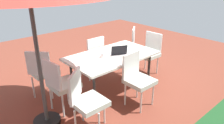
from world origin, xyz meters
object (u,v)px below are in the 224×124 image
chair_north (137,77)px  chair_east (61,83)px  dining_table (112,57)px  chair_northeast (86,99)px  chair_west (149,51)px  laptop (118,52)px  chair_south (92,55)px  cup (103,55)px  chair_southeast (43,70)px  chair_southwest (127,44)px

chair_north → chair_east: 1.34m
dining_table → chair_northeast: chair_northeast is taller
chair_north → chair_west: (-1.20, -0.71, 0.00)m
chair_northeast → laptop: 1.37m
chair_north → laptop: 0.69m
chair_south → cup: chair_south is taller
chair_southeast → chair_east: bearing=136.8°
chair_north → chair_east: bearing=142.7°
chair_southeast → chair_west: bearing=-150.5°
chair_east → chair_west: bearing=-96.4°
chair_northeast → chair_south: same height
chair_south → chair_southeast: bearing=0.8°
chair_southeast → laptop: laptop is taller
chair_north → chair_southeast: same height
chair_north → chair_northeast: same height
chair_northeast → chair_southwest: bearing=-6.9°
chair_south → chair_southwest: bearing=-179.9°
chair_southwest → chair_south: (1.14, 0.00, 0.00)m
dining_table → chair_northeast: 1.31m
chair_northeast → chair_east: (0.03, -0.69, 0.00)m
chair_east → cup: 0.97m
chair_north → chair_south: size_ratio=1.00×
chair_east → laptop: (-1.24, 0.10, 0.27)m
dining_table → chair_west: chair_west is taller
chair_east → cup: chair_east is taller
chair_southeast → chair_northeast: 1.37m
chair_north → cup: (0.19, -0.72, 0.27)m
chair_northeast → cup: chair_northeast is taller
chair_southwest → chair_south: 1.14m
chair_west → chair_south: size_ratio=1.00×
dining_table → chair_northeast: bearing=30.7°
chair_south → cup: size_ratio=10.55×
chair_north → chair_east: (1.12, -0.72, 0.00)m
dining_table → cup: cup is taller
chair_southwest → chair_east: (2.33, 0.71, 0.00)m
dining_table → chair_northeast: size_ratio=1.80×
chair_southwest → cup: bearing=-12.0°
chair_north → chair_southeast: 1.81m
chair_north → chair_south: 1.43m
chair_east → laptop: size_ratio=2.47×
chair_east → dining_table: bearing=-97.3°
laptop → chair_north: bearing=106.1°
chair_north → chair_southwest: size_ratio=1.00×
chair_southwest → cup: (1.40, 0.71, 0.27)m
chair_north → chair_southwest: 1.87m
dining_table → chair_southwest: 1.41m
chair_west → dining_table: bearing=-91.9°
chair_southeast → chair_northeast: bearing=137.7°
cup → chair_southeast: bearing=-36.1°
dining_table → chair_west: bearing=-179.4°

